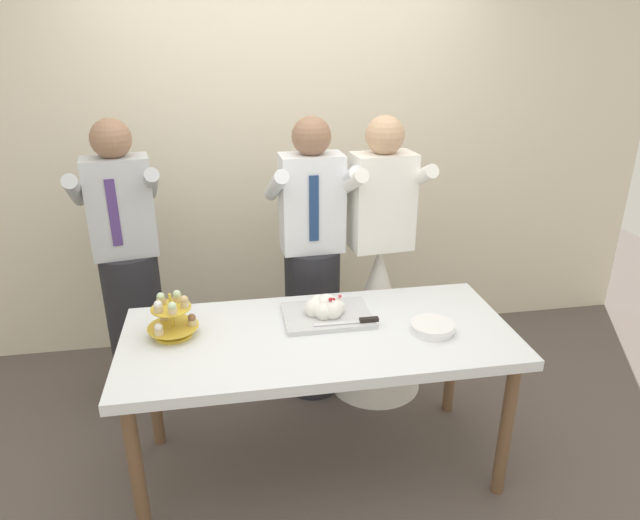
# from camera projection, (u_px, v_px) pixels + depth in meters

# --- Properties ---
(ground_plane) EXTENTS (8.00, 8.00, 0.00)m
(ground_plane) POSITION_uv_depth(u_px,v_px,m) (319.00, 464.00, 2.87)
(ground_plane) COLOR #564C47
(rear_wall) EXTENTS (5.20, 0.10, 2.90)m
(rear_wall) POSITION_uv_depth(u_px,v_px,m) (281.00, 133.00, 3.64)
(rear_wall) COLOR beige
(rear_wall) RESTS_ON ground_plane
(dessert_table) EXTENTS (1.80, 0.80, 0.78)m
(dessert_table) POSITION_uv_depth(u_px,v_px,m) (319.00, 346.00, 2.61)
(dessert_table) COLOR silver
(dessert_table) RESTS_ON ground_plane
(cupcake_stand) EXTENTS (0.23, 0.23, 0.21)m
(cupcake_stand) POSITION_uv_depth(u_px,v_px,m) (172.00, 318.00, 2.52)
(cupcake_stand) COLOR gold
(cupcake_stand) RESTS_ON dessert_table
(main_cake_tray) EXTENTS (0.44, 0.31, 0.13)m
(main_cake_tray) POSITION_uv_depth(u_px,v_px,m) (326.00, 310.00, 2.70)
(main_cake_tray) COLOR silver
(main_cake_tray) RESTS_ON dessert_table
(plate_stack) EXTENTS (0.21, 0.20, 0.04)m
(plate_stack) POSITION_uv_depth(u_px,v_px,m) (432.00, 327.00, 2.58)
(plate_stack) COLOR white
(plate_stack) RESTS_ON dessert_table
(person_groom) EXTENTS (0.48, 0.51, 1.66)m
(person_groom) POSITION_uv_depth(u_px,v_px,m) (312.00, 277.00, 3.23)
(person_groom) COLOR #232328
(person_groom) RESTS_ON ground_plane
(person_bride) EXTENTS (0.56, 0.56, 1.66)m
(person_bride) POSITION_uv_depth(u_px,v_px,m) (378.00, 300.00, 3.32)
(person_bride) COLOR white
(person_bride) RESTS_ON ground_plane
(person_guest) EXTENTS (0.53, 0.56, 1.66)m
(person_guest) POSITION_uv_depth(u_px,v_px,m) (131.00, 282.00, 3.17)
(person_guest) COLOR #232328
(person_guest) RESTS_ON ground_plane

